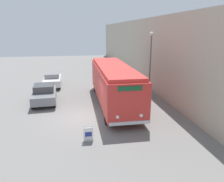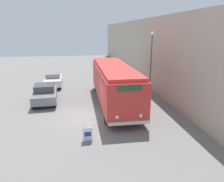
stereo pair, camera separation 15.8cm
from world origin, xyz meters
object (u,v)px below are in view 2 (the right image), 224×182
Objects in this scene: parked_car_near at (45,94)px; vintage_bus at (114,82)px; sign_board at (88,134)px; streetlamp at (151,55)px; parked_car_mid at (53,80)px.

vintage_bus is at bearing -15.32° from parked_car_near.
streetlamp is at bearing 51.20° from sign_board.
streetlamp is 9.90m from parked_car_near.
streetlamp is 1.40× the size of parked_car_mid.
streetlamp is at bearing 21.06° from vintage_bus.
streetlamp reaches higher than sign_board.
streetlamp reaches higher than parked_car_mid.
sign_board is 0.20× the size of parked_car_near.
parked_car_mid is at bearing 103.36° from sign_board.
vintage_bus is 6.01m from parked_car_near.
sign_board is 0.21× the size of parked_car_mid.
parked_car_mid is (-9.26, 5.52, -3.12)m from streetlamp.
streetlamp is (6.14, 7.63, 3.46)m from sign_board.
vintage_bus is at bearing 67.91° from sign_board.
parked_car_mid reaches higher than sign_board.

